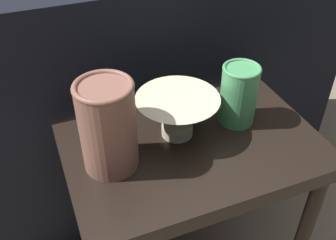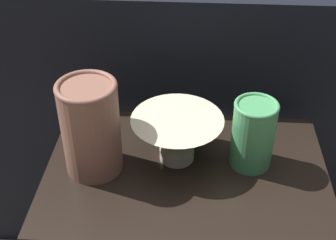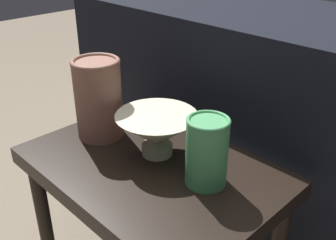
{
  "view_description": "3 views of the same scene",
  "coord_description": "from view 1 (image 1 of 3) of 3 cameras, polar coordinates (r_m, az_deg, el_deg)",
  "views": [
    {
      "loc": [
        -0.3,
        -0.6,
        1.14
      ],
      "look_at": [
        -0.05,
        0.02,
        0.62
      ],
      "focal_mm": 42.0,
      "sensor_mm": 36.0,
      "label": 1
    },
    {
      "loc": [
        0.01,
        -0.71,
        1.2
      ],
      "look_at": [
        -0.04,
        0.03,
        0.66
      ],
      "focal_mm": 50.0,
      "sensor_mm": 36.0,
      "label": 2
    },
    {
      "loc": [
        0.55,
        -0.49,
        1.04
      ],
      "look_at": [
        0.02,
        0.03,
        0.66
      ],
      "focal_mm": 42.0,
      "sensor_mm": 36.0,
      "label": 3
    }
  ],
  "objects": [
    {
      "name": "table",
      "position": [
        0.95,
        3.35,
        -6.92
      ],
      "size": [
        0.57,
        0.39,
        0.55
      ],
      "color": "black",
      "rests_on": "ground_plane"
    },
    {
      "name": "couch_backdrop",
      "position": [
        1.35,
        -5.44,
        4.94
      ],
      "size": [
        1.3,
        0.5,
        0.81
      ],
      "color": "black",
      "rests_on": "ground_plane"
    },
    {
      "name": "bowl",
      "position": [
        0.87,
        1.37,
        1.03
      ],
      "size": [
        0.19,
        0.19,
        0.1
      ],
      "color": "beige",
      "rests_on": "table"
    },
    {
      "name": "vase_textured_left",
      "position": [
        0.78,
        -8.72,
        -0.85
      ],
      "size": [
        0.12,
        0.12,
        0.2
      ],
      "color": "brown",
      "rests_on": "table"
    },
    {
      "name": "vase_colorful_right",
      "position": [
        0.92,
        10.23,
        3.74
      ],
      "size": [
        0.09,
        0.09,
        0.15
      ],
      "color": "#47995B",
      "rests_on": "table"
    }
  ]
}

